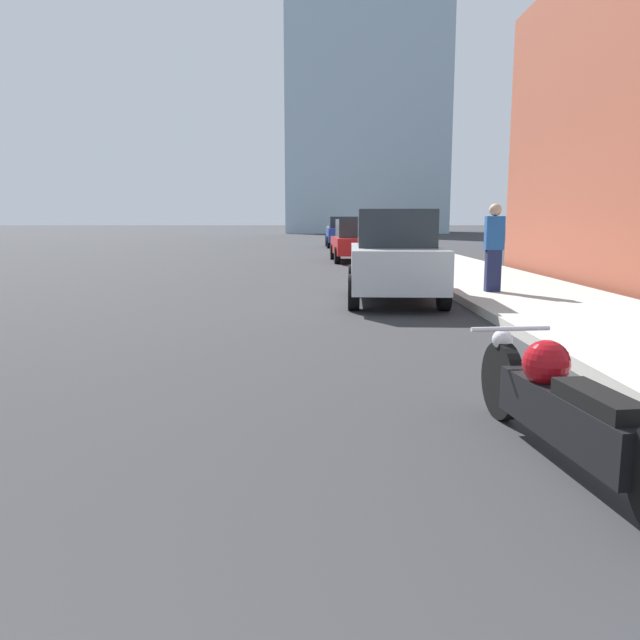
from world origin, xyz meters
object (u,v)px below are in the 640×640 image
parked_car_white (339,229)px  parked_car_red (356,241)px  parked_car_silver (395,257)px  pedestrian (494,247)px  parked_car_blue (343,232)px  motorcycle (564,408)px

parked_car_white → parked_car_red: bearing=-88.5°
parked_car_silver → pedestrian: size_ratio=2.25×
parked_car_blue → parked_car_red: bearing=-91.2°
parked_car_blue → motorcycle: bearing=-91.0°
parked_car_silver → parked_car_red: bearing=93.0°
motorcycle → pedestrian: pedestrian is taller
parked_car_white → pedestrian: pedestrian is taller
parked_car_white → pedestrian: 36.96m
motorcycle → parked_car_red: bearing=83.4°
parked_car_blue → pedestrian: bearing=-86.4°
parked_car_red → parked_car_silver: bearing=-92.1°
parked_car_silver → parked_car_white: bearing=92.6°
motorcycle → pedestrian: size_ratio=1.50×
parked_car_silver → parked_car_red: size_ratio=0.92×
motorcycle → parked_car_blue: 32.73m
parked_car_red → pedestrian: size_ratio=2.44×
motorcycle → parked_car_red: size_ratio=0.61×
motorcycle → parked_car_silver: parked_car_silver is taller
parked_car_silver → parked_car_white: size_ratio=0.87×
parked_car_blue → parked_car_silver: bearing=-91.1°
parked_car_silver → pedestrian: bearing=14.9°
parked_car_white → parked_car_silver: bearing=-88.3°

